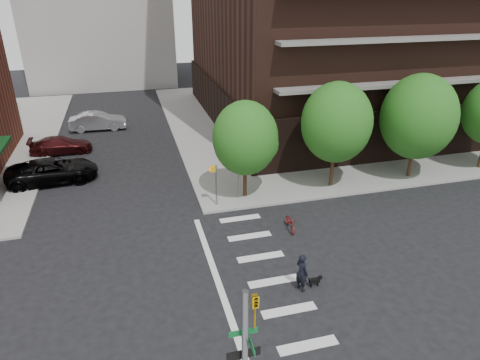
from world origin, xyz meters
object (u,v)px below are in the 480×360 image
object	(u,v)px
parked_car_black	(52,171)
scooter	(290,223)
parked_car_maroon	(61,145)
parked_car_silver	(98,121)
dog_walker	(302,272)

from	to	relation	value
parked_car_black	scooter	bearing A→B (deg)	-132.07
parked_car_maroon	scooter	size ratio (longest dim) A/B	2.86
parked_car_silver	scooter	size ratio (longest dim) A/B	3.05
parked_car_black	dog_walker	distance (m)	19.40
parked_car_maroon	dog_walker	bearing A→B (deg)	-151.04
dog_walker	parked_car_maroon	bearing A→B (deg)	9.68
dog_walker	scooter	bearing A→B (deg)	-36.53
parked_car_black	scooter	world-z (taller)	parked_car_black
parked_car_silver	scooter	bearing A→B (deg)	-151.58
parked_car_black	parked_car_maroon	bearing A→B (deg)	-4.62
parked_car_maroon	scooter	distance (m)	20.88
parked_car_silver	scooter	world-z (taller)	parked_car_silver
parked_car_maroon	parked_car_silver	xyz separation A→B (m)	(2.70, 5.54, 0.15)
parked_car_silver	dog_walker	size ratio (longest dim) A/B	2.72
dog_walker	parked_car_silver	bearing A→B (deg)	-0.89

